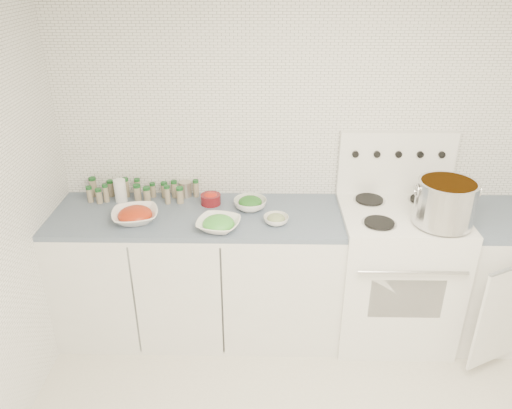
# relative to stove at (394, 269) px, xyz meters

# --- Properties ---
(room_walls) EXTENTS (3.54, 3.04, 2.52)m
(room_walls) POSITION_rel_stove_xyz_m (-0.48, -1.19, 1.06)
(room_walls) COLOR white
(room_walls) RESTS_ON ground
(counter_left) EXTENTS (1.85, 0.62, 0.90)m
(counter_left) POSITION_rel_stove_xyz_m (-1.30, 0.00, -0.05)
(counter_left) COLOR white
(counter_left) RESTS_ON ground
(stove) EXTENTS (0.76, 0.70, 1.36)m
(stove) POSITION_rel_stove_xyz_m (0.00, 0.00, 0.00)
(stove) COLOR white
(stove) RESTS_ON ground
(stock_pot) EXTENTS (0.37, 0.35, 0.26)m
(stock_pot) POSITION_rel_stove_xyz_m (0.19, -0.17, 0.59)
(stock_pot) COLOR silver
(stock_pot) RESTS_ON stove
(bowl_tomato) EXTENTS (0.34, 0.34, 0.09)m
(bowl_tomato) POSITION_rel_stove_xyz_m (-1.67, -0.10, 0.44)
(bowl_tomato) COLOR white
(bowl_tomato) RESTS_ON counter_left
(bowl_snowpea) EXTENTS (0.31, 0.31, 0.09)m
(bowl_snowpea) POSITION_rel_stove_xyz_m (-1.15, -0.19, 0.44)
(bowl_snowpea) COLOR white
(bowl_snowpea) RESTS_ON counter_left
(bowl_broccoli) EXTENTS (0.27, 0.27, 0.09)m
(bowl_broccoli) POSITION_rel_stove_xyz_m (-0.96, 0.08, 0.44)
(bowl_broccoli) COLOR white
(bowl_broccoli) RESTS_ON counter_left
(bowl_zucchini) EXTENTS (0.17, 0.17, 0.06)m
(bowl_zucchini) POSITION_rel_stove_xyz_m (-0.80, -0.11, 0.43)
(bowl_zucchini) COLOR white
(bowl_zucchini) RESTS_ON counter_left
(bowl_pepper) EXTENTS (0.13, 0.13, 0.08)m
(bowl_pepper) POSITION_rel_stove_xyz_m (-1.23, 0.15, 0.44)
(bowl_pepper) COLOR #5F1015
(bowl_pepper) RESTS_ON counter_left
(salt_canister) EXTENTS (0.08, 0.08, 0.15)m
(salt_canister) POSITION_rel_stove_xyz_m (-1.83, 0.18, 0.48)
(salt_canister) COLOR white
(salt_canister) RESTS_ON counter_left
(tin_can) EXTENTS (0.10, 0.10, 0.11)m
(tin_can) POSITION_rel_stove_xyz_m (-1.41, 0.26, 0.46)
(tin_can) COLOR #A69C8C
(tin_can) RESTS_ON counter_left
(spice_cluster) EXTENTS (0.75, 0.16, 0.14)m
(spice_cluster) POSITION_rel_stove_xyz_m (-1.72, 0.21, 0.46)
(spice_cluster) COLOR gray
(spice_cluster) RESTS_ON counter_left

